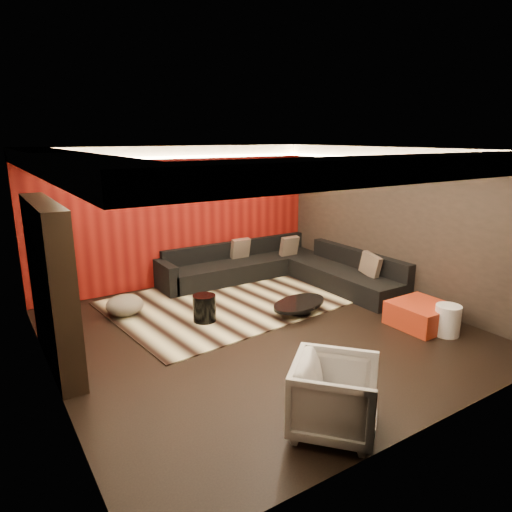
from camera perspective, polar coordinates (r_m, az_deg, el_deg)
floor at (r=7.28m, az=0.56°, el=-9.45°), size 6.00×6.00×0.02m
ceiling at (r=6.64m, az=0.63°, el=13.34°), size 6.00×6.00×0.02m
wall_back at (r=9.44m, az=-9.50°, el=4.95°), size 6.00×0.02×2.80m
wall_left at (r=5.81m, az=-25.14°, el=-2.42°), size 0.02×6.00×2.80m
wall_right at (r=8.80m, az=17.26°, el=3.79°), size 0.02×6.00×2.80m
red_feature_wall at (r=9.40m, az=-9.40°, el=4.92°), size 5.98×0.05×2.78m
soffit_back at (r=9.02m, az=-9.05°, el=12.78°), size 6.00×0.60×0.22m
soffit_front at (r=4.63m, az=19.57°, el=10.40°), size 6.00×0.60×0.22m
soffit_left at (r=5.64m, az=-23.43°, el=10.68°), size 0.60×4.80×0.22m
soffit_right at (r=8.43m, az=16.54°, el=12.24°), size 0.60×4.80×0.22m
cove_back at (r=8.72m, az=-8.10°, el=12.16°), size 4.80×0.08×0.04m
cove_front at (r=4.85m, az=16.30°, el=9.75°), size 4.80×0.08×0.04m
cove_left at (r=5.71m, az=-19.94°, el=10.13°), size 0.08×4.80×0.04m
cove_right at (r=8.18m, az=14.89°, el=11.66°), size 0.08×4.80×0.04m
tv_surround at (r=6.48m, az=-24.21°, el=-3.40°), size 0.30×2.00×2.20m
tv_screen at (r=6.41m, az=-23.14°, el=-0.22°), size 0.04×1.30×0.80m
tv_shelf at (r=6.63m, az=-22.48°, el=-6.49°), size 0.04×1.60×0.04m
rug at (r=8.48m, az=-3.87°, el=-5.75°), size 4.29×3.40×0.02m
coffee_table at (r=7.96m, az=5.41°, el=-6.38°), size 1.37×1.37×0.19m
drum_stool at (r=7.58m, az=-6.47°, el=-6.48°), size 0.41×0.41×0.44m
striped_pouf at (r=8.11m, az=-16.10°, el=-5.92°), size 0.81×0.81×0.34m
white_side_table at (r=7.65m, az=22.82°, el=-7.41°), size 0.49×0.49×0.48m
orange_ottoman at (r=7.87m, az=19.94°, el=-6.90°), size 0.86×0.86×0.38m
armchair at (r=4.95m, az=9.81°, el=-16.94°), size 1.21×1.21×0.79m
sectional_sofa at (r=9.55m, az=3.16°, el=-1.75°), size 3.65×3.50×0.75m
throw_pillows at (r=9.56m, az=5.13°, el=0.45°), size 1.67×2.81×0.50m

